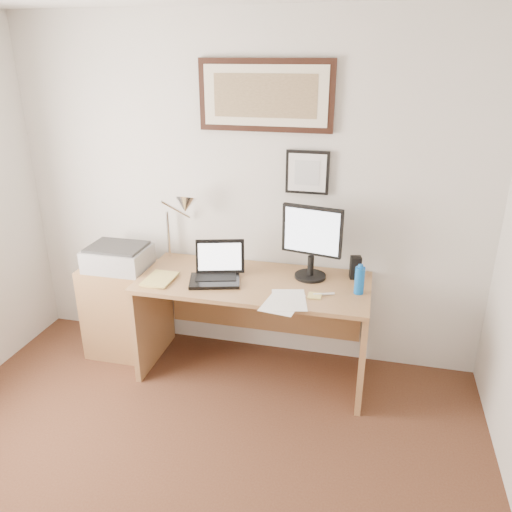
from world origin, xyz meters
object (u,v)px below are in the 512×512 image
(printer, at_px, (118,257))
(lcd_monitor, at_px, (312,239))
(desk, at_px, (256,305))
(side_cabinet, at_px, (122,309))
(book, at_px, (147,278))
(laptop, at_px, (217,272))
(water_bottle, at_px, (359,280))

(printer, bearing_deg, lcd_monitor, 4.78)
(desk, distance_m, lcd_monitor, 0.65)
(side_cabinet, bearing_deg, book, -29.98)
(laptop, relative_size, lcd_monitor, 0.75)
(side_cabinet, relative_size, book, 2.81)
(side_cabinet, height_order, water_bottle, water_bottle)
(water_bottle, distance_m, lcd_monitor, 0.43)
(side_cabinet, bearing_deg, laptop, -6.37)
(water_bottle, height_order, printer, water_bottle)
(book, bearing_deg, lcd_monitor, 14.62)
(side_cabinet, relative_size, printer, 1.66)
(book, distance_m, laptop, 0.49)
(side_cabinet, distance_m, laptop, 0.93)
(book, bearing_deg, side_cabinet, 150.02)
(laptop, bearing_deg, lcd_monitor, 16.00)
(laptop, distance_m, printer, 0.78)
(book, relative_size, desk, 0.16)
(side_cabinet, distance_m, printer, 0.46)
(desk, relative_size, lcd_monitor, 3.08)
(desk, relative_size, printer, 3.64)
(side_cabinet, relative_size, desk, 0.46)
(lcd_monitor, distance_m, printer, 1.43)
(desk, xyz_separation_m, printer, (-1.03, -0.06, 0.30))
(water_bottle, xyz_separation_m, laptop, (-0.97, -0.01, -0.03))
(printer, bearing_deg, desk, 3.58)
(book, bearing_deg, printer, 151.29)
(desk, bearing_deg, book, -162.14)
(book, relative_size, laptop, 0.66)
(desk, bearing_deg, lcd_monitor, 8.06)
(laptop, xyz_separation_m, printer, (-0.78, 0.06, 0.01))
(book, xyz_separation_m, printer, (-0.31, 0.17, 0.06))
(book, height_order, printer, printer)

